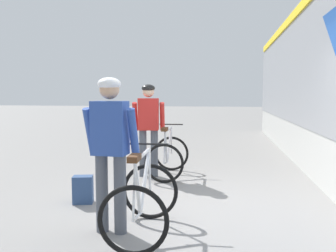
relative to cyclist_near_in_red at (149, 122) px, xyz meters
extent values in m
plane|color=gray|center=(1.29, -1.72, -1.05)|extent=(80.00, 80.00, 0.00)
cylinder|color=#4C515B|center=(-0.11, -0.02, -0.60)|extent=(0.14, 0.14, 0.90)
cylinder|color=#4C515B|center=(0.11, 0.01, -0.60)|extent=(0.14, 0.14, 0.90)
cube|color=red|center=(0.00, 0.00, 0.15)|extent=(0.40, 0.28, 0.60)
cylinder|color=red|center=(-0.26, 0.01, 0.10)|extent=(0.12, 0.27, 0.56)
cylinder|color=red|center=(0.25, 0.07, 0.10)|extent=(0.12, 0.27, 0.56)
sphere|color=beige|center=(0.00, 0.00, 0.58)|extent=(0.22, 0.22, 0.22)
ellipsoid|color=black|center=(0.00, 0.00, 0.64)|extent=(0.28, 0.30, 0.14)
cylinder|color=#4C515B|center=(0.06, -2.68, -0.60)|extent=(0.14, 0.14, 0.90)
cylinder|color=#4C515B|center=(0.28, -2.70, -0.60)|extent=(0.14, 0.14, 0.90)
cube|color=#2D4C9E|center=(0.17, -2.69, 0.15)|extent=(0.39, 0.26, 0.60)
cylinder|color=#2D4C9E|center=(-0.09, -2.63, 0.10)|extent=(0.10, 0.26, 0.56)
cylinder|color=#2D4C9E|center=(0.43, -2.66, 0.10)|extent=(0.10, 0.26, 0.56)
sphere|color=tan|center=(0.17, -2.69, 0.58)|extent=(0.22, 0.22, 0.22)
ellipsoid|color=white|center=(0.17, -2.69, 0.64)|extent=(0.27, 0.29, 0.14)
torus|color=black|center=(0.35, 0.57, -0.70)|extent=(0.71, 0.07, 0.71)
torus|color=black|center=(0.38, -0.45, -0.70)|extent=(0.71, 0.07, 0.71)
cylinder|color=silver|center=(0.36, 0.22, -0.45)|extent=(0.06, 0.64, 0.63)
cylinder|color=silver|center=(0.37, 0.10, -0.15)|extent=(0.06, 0.85, 0.04)
cylinder|color=silver|center=(0.37, -0.21, -0.45)|extent=(0.05, 0.28, 0.62)
cylinder|color=silver|center=(0.38, -0.27, -0.73)|extent=(0.04, 0.36, 0.08)
cylinder|color=silver|center=(0.38, -0.39, -0.42)|extent=(0.03, 0.14, 0.56)
cylinder|color=silver|center=(0.36, 0.55, -0.42)|extent=(0.03, 0.08, 0.55)
cylinder|color=black|center=(0.36, 0.52, -0.09)|extent=(0.48, 0.04, 0.02)
cube|color=#4C2D19|center=(0.38, -0.36, -0.10)|extent=(0.11, 0.24, 0.06)
torus|color=black|center=(0.51, -2.20, -0.70)|extent=(0.71, 0.09, 0.71)
torus|color=black|center=(0.57, -3.22, -0.70)|extent=(0.71, 0.09, 0.71)
cylinder|color=white|center=(0.53, -2.56, -0.45)|extent=(0.08, 0.65, 0.63)
cylinder|color=white|center=(0.54, -2.68, -0.15)|extent=(0.09, 0.85, 0.04)
cylinder|color=white|center=(0.56, -2.98, -0.45)|extent=(0.06, 0.28, 0.62)
cylinder|color=white|center=(0.56, -3.04, -0.73)|extent=(0.05, 0.36, 0.08)
cylinder|color=white|center=(0.57, -3.16, -0.42)|extent=(0.03, 0.14, 0.56)
cylinder|color=white|center=(0.51, -2.23, -0.42)|extent=(0.04, 0.08, 0.55)
cylinder|color=black|center=(0.52, -2.25, -0.09)|extent=(0.48, 0.05, 0.02)
cube|color=#4C2D19|center=(0.56, -3.13, -0.10)|extent=(0.11, 0.25, 0.06)
cube|color=navy|center=(-0.58, -1.75, -0.85)|extent=(0.31, 0.24, 0.40)
camera|label=1|loc=(1.43, -6.32, 0.52)|focal=36.54mm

